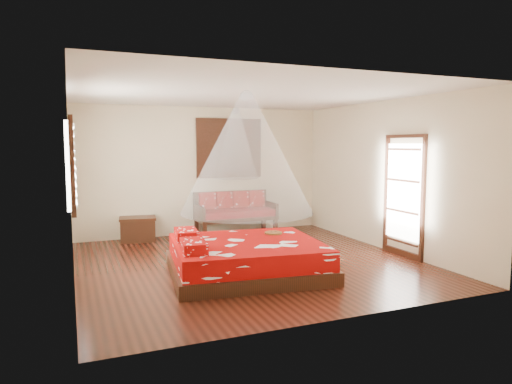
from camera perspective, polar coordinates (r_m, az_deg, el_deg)
room at (r=7.58m, az=-0.91°, el=1.53°), size 5.54×5.54×2.84m
bed at (r=7.09m, az=-1.34°, el=-8.18°), size 2.52×2.33×0.65m
daybed at (r=10.10m, az=-2.69°, el=-2.37°), size 1.73×0.77×0.94m
storage_chest at (r=9.72m, az=-14.56°, el=-4.49°), size 0.78×0.61×0.50m
shutter_panel at (r=10.31m, az=-3.36°, el=5.49°), size 1.52×0.06×1.32m
window_left at (r=7.24m, az=-21.96°, el=3.27°), size 0.10×1.74×1.34m
glazed_door at (r=8.50m, az=17.96°, el=-0.51°), size 0.08×1.02×2.16m
wine_tray at (r=7.64m, az=2.19°, el=-4.77°), size 0.29×0.29×0.23m
mosquito_net_main at (r=6.88m, az=-1.19°, el=4.83°), size 2.02×2.02×1.80m
mosquito_net_daybed at (r=9.87m, az=-2.48°, el=6.05°), size 0.94×0.94×1.50m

